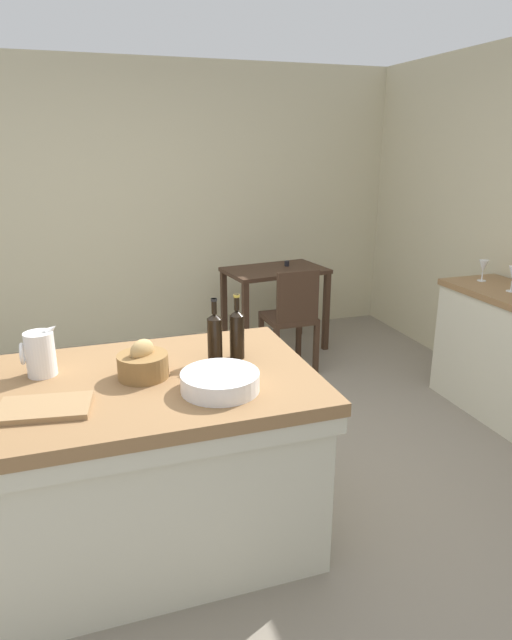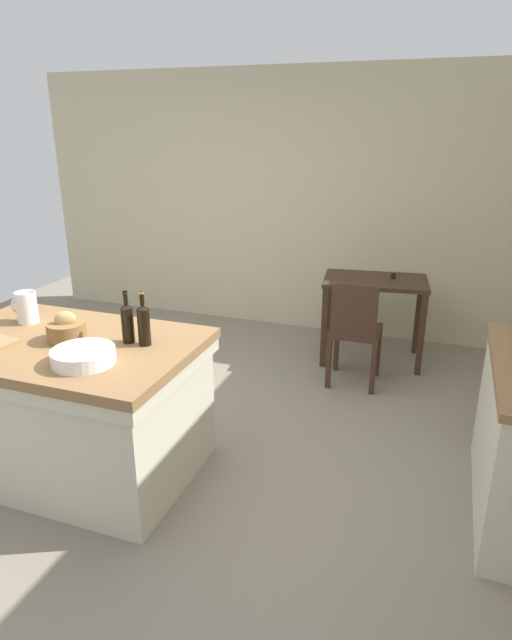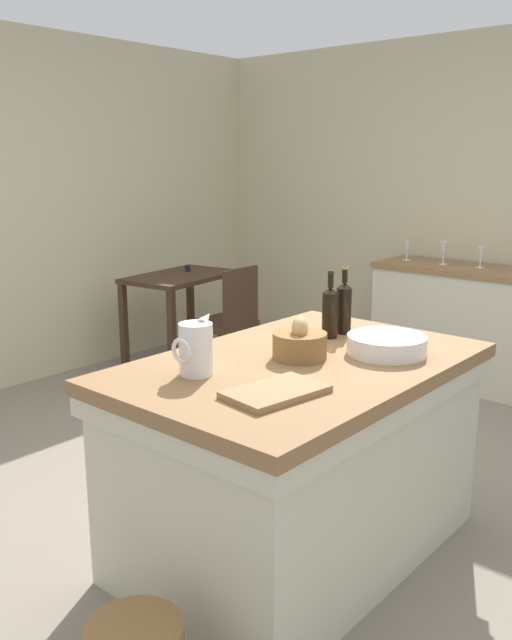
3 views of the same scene
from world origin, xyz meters
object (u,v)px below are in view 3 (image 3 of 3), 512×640
(wine_bottle_dark, at_px, (344,307))
(wash_bowl, at_px, (387,345))
(writing_desk, at_px, (181,290))
(side_cabinet, at_px, (456,324))
(bread_basket, at_px, (300,343))
(wine_glass_left, at_px, (481,253))
(wine_glass_middle, at_px, (444,249))
(pitcher, at_px, (196,348))
(island_table, at_px, (299,450))
(wooden_chair, at_px, (229,321))
(wine_glass_right, at_px, (407,247))
(cutting_board, at_px, (276,392))
(wine_bottle_amber, at_px, (330,311))

(wine_bottle_dark, bearing_deg, wash_bowl, -117.49)
(writing_desk, relative_size, wash_bowl, 2.86)
(side_cabinet, xyz_separation_m, bread_basket, (-2.60, -0.47, 0.48))
(side_cabinet, xyz_separation_m, wine_glass_left, (0.01, -0.15, 0.56))
(bread_basket, height_order, wine_glass_middle, wine_glass_middle)
(writing_desk, distance_m, bread_basket, 2.76)
(side_cabinet, distance_m, pitcher, 3.09)
(side_cabinet, xyz_separation_m, wine_bottle_dark, (-2.13, -0.37, 0.55))
(wine_glass_middle, bearing_deg, wash_bowl, -159.86)
(island_table, relative_size, writing_desk, 1.63)
(wooden_chair, relative_size, bread_basket, 4.00)
(wine_glass_right, bearing_deg, cutting_board, -159.61)
(island_table, bearing_deg, wine_bottle_amber, 17.02)
(wash_bowl, height_order, wine_glass_middle, wine_glass_middle)
(pitcher, xyz_separation_m, wine_bottle_dark, (0.90, -0.08, 0.02))
(side_cabinet, bearing_deg, island_table, -169.48)
(wooden_chair, height_order, cutting_board, wooden_chair)
(wine_bottle_dark, bearing_deg, bread_basket, -168.75)
(wine_glass_left, bearing_deg, wine_glass_right, 91.00)
(island_table, xyz_separation_m, bread_basket, (0.02, 0.02, 0.46))
(island_table, height_order, pitcher, pitcher)
(side_cabinet, relative_size, cutting_board, 3.49)
(bread_basket, bearing_deg, pitcher, 158.72)
(island_table, distance_m, wine_glass_left, 2.70)
(cutting_board, bearing_deg, wine_glass_left, 9.91)
(wooden_chair, relative_size, pitcher, 3.69)
(cutting_board, xyz_separation_m, wine_glass_middle, (2.99, 0.81, 0.14))
(cutting_board, bearing_deg, writing_desk, 53.02)
(writing_desk, xyz_separation_m, wooden_chair, (-0.07, -0.58, -0.15))
(cutting_board, xyz_separation_m, wine_glass_right, (3.01, 1.12, 0.13))
(wash_bowl, distance_m, bread_basket, 0.38)
(island_table, bearing_deg, wash_bowl, -35.65)
(wooden_chair, height_order, wine_bottle_dark, wine_bottle_dark)
(wash_bowl, xyz_separation_m, wine_glass_middle, (2.29, 0.84, 0.11))
(wine_bottle_amber, xyz_separation_m, wine_glass_left, (2.25, 0.22, 0.02))
(cutting_board, bearing_deg, wine_glass_middle, 15.06)
(wine_glass_left, bearing_deg, island_table, -172.66)
(island_table, xyz_separation_m, pitcher, (-0.42, 0.19, 0.50))
(wine_glass_left, bearing_deg, wine_glass_middle, 95.65)
(writing_desk, bearing_deg, pitcher, -131.85)
(wine_bottle_dark, xyz_separation_m, wine_bottle_amber, (-0.11, 0.00, -0.00))
(island_table, height_order, side_cabinet, side_cabinet)
(cutting_board, relative_size, wine_glass_right, 2.27)
(wooden_chair, bearing_deg, wash_bowl, -119.68)
(island_table, xyz_separation_m, side_cabinet, (2.62, 0.49, -0.02))
(island_table, xyz_separation_m, writing_desk, (1.50, 2.33, 0.18))
(bread_basket, xyz_separation_m, wine_bottle_dark, (0.47, 0.09, 0.07))
(writing_desk, xyz_separation_m, wine_bottle_dark, (-1.01, -2.21, 0.35))
(wine_bottle_amber, bearing_deg, island_table, -162.98)
(wash_bowl, height_order, wine_bottle_amber, wine_bottle_amber)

